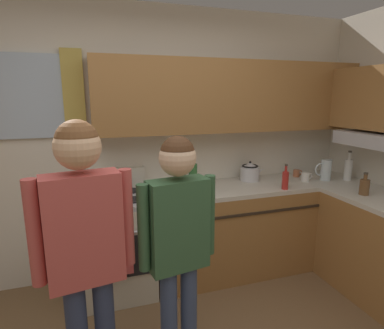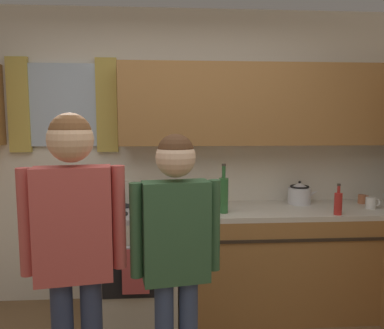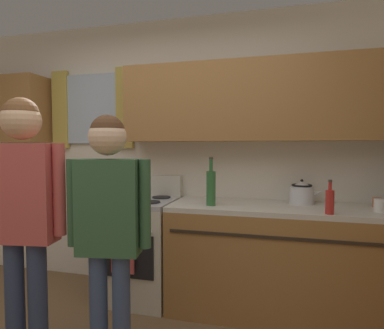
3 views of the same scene
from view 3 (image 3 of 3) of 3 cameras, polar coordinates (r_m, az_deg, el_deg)
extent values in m
cube|color=silver|center=(3.23, -2.54, 1.74)|extent=(4.60, 0.10, 2.60)
cube|color=silver|center=(3.56, -17.02, 9.24)|extent=(0.56, 0.03, 0.71)
cube|color=gold|center=(3.76, -21.96, 8.82)|extent=(0.18, 0.04, 0.81)
cube|color=gold|center=(3.37, -11.67, 9.66)|extent=(0.18, 0.04, 0.81)
cube|color=#9E6B38|center=(4.04, -29.76, 8.23)|extent=(0.90, 0.32, 0.68)
cube|color=#9E6B38|center=(2.89, 14.73, 10.72)|extent=(2.70, 0.32, 0.68)
cube|color=#9E6B38|center=(2.89, 19.34, -16.23)|extent=(2.21, 0.62, 0.86)
cube|color=beige|center=(2.77, 19.51, -7.41)|extent=(2.21, 0.62, 0.04)
cube|color=#2D2319|center=(2.50, 20.03, -12.33)|extent=(2.09, 0.01, 0.02)
cube|color=beige|center=(3.12, -9.01, -14.58)|extent=(0.63, 0.62, 0.86)
cube|color=black|center=(2.84, -11.69, -15.39)|extent=(0.51, 0.01, 0.36)
cylinder|color=#ADADB2|center=(2.75, -11.98, -11.20)|extent=(0.51, 0.02, 0.02)
cube|color=#ADADB2|center=(3.02, -9.08, -6.41)|extent=(0.63, 0.62, 0.04)
cube|color=beige|center=(3.25, -7.16, -3.58)|extent=(0.63, 0.08, 0.20)
cylinder|color=black|center=(2.96, -12.96, -6.15)|extent=(0.17, 0.17, 0.01)
cylinder|color=black|center=(2.83, -7.29, -6.53)|extent=(0.17, 0.17, 0.01)
cylinder|color=black|center=(3.20, -10.67, -5.42)|extent=(0.17, 0.17, 0.01)
cylinder|color=black|center=(3.08, -5.36, -5.72)|extent=(0.17, 0.17, 0.01)
cube|color=#CC4C4C|center=(2.80, -12.03, -14.82)|extent=(0.20, 0.02, 0.34)
cylinder|color=red|center=(2.52, 22.91, -6.09)|extent=(0.06, 0.06, 0.17)
cylinder|color=red|center=(2.51, 22.97, -3.50)|extent=(0.02, 0.02, 0.06)
cylinder|color=#3F382D|center=(2.51, 22.99, -2.65)|extent=(0.03, 0.03, 0.02)
cylinder|color=#2D6633|center=(2.66, 3.33, -4.18)|extent=(0.08, 0.08, 0.28)
cylinder|color=#2D6633|center=(2.65, 3.34, -0.11)|extent=(0.03, 0.03, 0.10)
cylinder|color=#3F382D|center=(2.64, 3.35, 1.12)|extent=(0.03, 0.03, 0.02)
cylinder|color=white|center=(2.78, 29.95, -6.21)|extent=(0.08, 0.08, 0.09)
cylinder|color=#B76642|center=(2.98, 29.58, -5.77)|extent=(0.07, 0.07, 0.08)
torus|color=#B76642|center=(2.99, 30.44, -5.69)|extent=(0.06, 0.01, 0.06)
cylinder|color=silver|center=(2.90, 18.59, -5.13)|extent=(0.20, 0.20, 0.14)
cone|color=silver|center=(2.89, 18.62, -3.26)|extent=(0.18, 0.18, 0.05)
sphere|color=black|center=(2.89, 18.63, -2.67)|extent=(0.02, 0.02, 0.02)
cone|color=silver|center=(2.91, 21.16, -4.60)|extent=(0.09, 0.04, 0.07)
torus|color=black|center=(2.89, 18.62, -3.46)|extent=(0.17, 0.17, 0.02)
cylinder|color=#2D3856|center=(2.31, -25.29, -21.96)|extent=(0.11, 0.11, 0.82)
cylinder|color=#2D3856|center=(2.39, -28.48, -21.23)|extent=(0.11, 0.11, 0.82)
cube|color=#BF4C47|center=(2.16, -27.38, -4.42)|extent=(0.40, 0.22, 0.58)
cylinder|color=#BF4C47|center=(2.04, -22.16, -4.06)|extent=(0.07, 0.07, 0.53)
sphere|color=#DBAD84|center=(2.14, -27.67, 6.85)|extent=(0.23, 0.23, 0.23)
sphere|color=brown|center=(2.15, -27.69, 7.60)|extent=(0.21, 0.21, 0.21)
cylinder|color=#38476B|center=(2.12, -12.19, -24.97)|extent=(0.10, 0.10, 0.77)
cylinder|color=#38476B|center=(2.16, -15.96, -24.45)|extent=(0.10, 0.10, 0.77)
cube|color=#335938|center=(1.92, -14.36, -7.19)|extent=(0.37, 0.20, 0.54)
cylinder|color=#335938|center=(1.86, -8.21, -6.80)|extent=(0.07, 0.07, 0.50)
cylinder|color=#335938|center=(2.00, -20.09, -6.26)|extent=(0.07, 0.07, 0.50)
sphere|color=beige|center=(1.89, -14.53, 4.71)|extent=(0.21, 0.21, 0.21)
sphere|color=#4C2D19|center=(1.89, -14.54, 5.51)|extent=(0.19, 0.19, 0.19)
camera|label=1|loc=(1.44, -76.29, 16.45)|focal=29.50mm
camera|label=2|loc=(1.03, -89.33, 13.03)|focal=34.06mm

